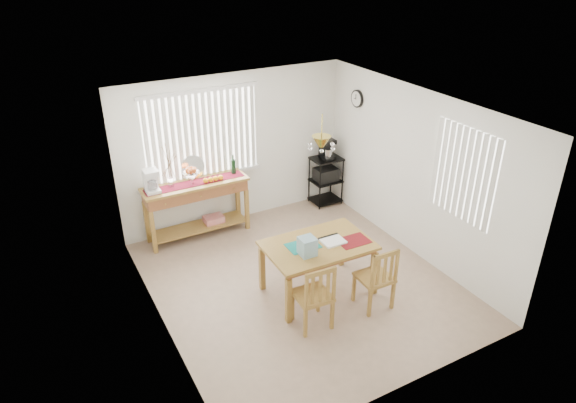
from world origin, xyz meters
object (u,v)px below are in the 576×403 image
cart_items (327,149)px  chair_left (314,296)px  sideboard (197,196)px  wire_cart (326,176)px  dining_table (318,250)px  chair_right (376,278)px

cart_items → chair_left: bearing=-124.8°
sideboard → cart_items: bearing=0.2°
wire_cart → cart_items: bearing=90.0°
wire_cart → dining_table: 2.78m
cart_items → chair_right: bearing=-110.2°
wire_cart → chair_left: (-2.02, -2.89, -0.08)m
sideboard → chair_left: size_ratio=1.80×
sideboard → dining_table: size_ratio=1.17×
dining_table → chair_left: (-0.43, -0.61, -0.22)m
chair_right → wire_cart: bearing=69.8°
sideboard → chair_left: sideboard is taller
sideboard → chair_right: (1.41, -2.95, -0.26)m
chair_right → dining_table: bearing=126.8°
cart_items → chair_right: size_ratio=0.40×
sideboard → chair_left: (0.48, -2.89, -0.26)m
dining_table → chair_right: 0.87m
sideboard → chair_left: 2.94m
chair_right → cart_items: bearing=69.8°
dining_table → chair_left: size_ratio=1.54×
chair_left → chair_right: size_ratio=1.01×
wire_cart → chair_left: size_ratio=0.95×
dining_table → chair_left: chair_left is taller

